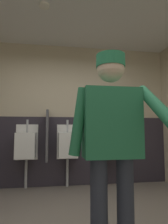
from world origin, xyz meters
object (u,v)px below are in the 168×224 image
(urinal_middle, at_px, (68,145))
(urinal_left, at_px, (26,145))
(urinal_right, at_px, (107,144))
(person, at_px, (112,135))

(urinal_middle, bearing_deg, urinal_left, 180.00)
(urinal_right, relative_size, person, 0.73)
(urinal_middle, relative_size, urinal_right, 1.00)
(urinal_right, xyz_separation_m, person, (-0.54, -2.11, 0.23))
(urinal_middle, bearing_deg, urinal_right, 0.00)
(urinal_middle, xyz_separation_m, urinal_right, (0.75, 0.00, 0.00))
(urinal_left, distance_m, urinal_middle, 0.75)
(urinal_left, relative_size, urinal_right, 1.00)
(urinal_left, xyz_separation_m, urinal_middle, (0.75, 0.00, 0.00))
(urinal_left, xyz_separation_m, person, (0.96, -2.11, 0.23))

